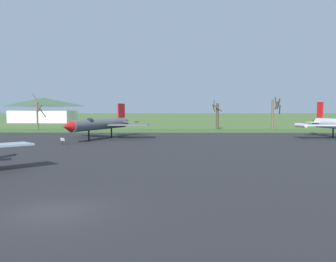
# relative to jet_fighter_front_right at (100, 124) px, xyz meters

# --- Properties ---
(ground_plane) EXTENTS (600.00, 600.00, 0.00)m
(ground_plane) POSITION_rel_jet_fighter_front_right_xyz_m (5.16, -35.55, -2.29)
(ground_plane) COLOR #4C6B33
(asphalt_apron) EXTENTS (98.86, 61.83, 0.05)m
(asphalt_apron) POSITION_rel_jet_fighter_front_right_xyz_m (5.16, -17.00, -2.26)
(asphalt_apron) COLOR #28282B
(asphalt_apron) RESTS_ON ground
(grass_verge_strip) EXTENTS (158.86, 12.00, 0.06)m
(grass_verge_strip) POSITION_rel_jet_fighter_front_right_xyz_m (5.16, 19.92, -2.26)
(grass_verge_strip) COLOR #3F622A
(grass_verge_strip) RESTS_ON ground
(jet_fighter_front_right) EXTENTS (12.66, 15.38, 5.27)m
(jet_fighter_front_right) POSITION_rel_jet_fighter_front_right_xyz_m (0.00, 0.00, 0.00)
(jet_fighter_front_right) COLOR #565B60
(jet_fighter_front_right) RESTS_ON ground
(info_placard_front_right) EXTENTS (0.53, 0.29, 0.94)m
(info_placard_front_right) POSITION_rel_jet_fighter_front_right_xyz_m (-2.90, -8.26, -1.71)
(info_placard_front_right) COLOR black
(info_placard_front_right) RESTS_ON ground
(bare_tree_far_left) EXTENTS (2.20, 2.53, 7.48)m
(bare_tree_far_left) POSITION_rel_jet_fighter_front_right_xyz_m (-17.23, 21.71, 1.06)
(bare_tree_far_left) COLOR brown
(bare_tree_far_left) RESTS_ON ground
(bare_tree_left_of_center) EXTENTS (2.02, 2.20, 6.24)m
(bare_tree_left_of_center) POSITION_rel_jet_fighter_front_right_xyz_m (19.84, 23.67, 0.85)
(bare_tree_left_of_center) COLOR #42382D
(bare_tree_left_of_center) RESTS_ON ground
(bare_tree_center) EXTENTS (2.11, 3.00, 6.95)m
(bare_tree_center) POSITION_rel_jet_fighter_front_right_xyz_m (31.58, 22.89, 1.50)
(bare_tree_center) COLOR brown
(bare_tree_center) RESTS_ON ground
(visitor_building) EXTENTS (20.33, 11.91, 7.90)m
(visitor_building) POSITION_rel_jet_fighter_front_right_xyz_m (-30.51, 61.29, 1.67)
(visitor_building) COLOR silver
(visitor_building) RESTS_ON ground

